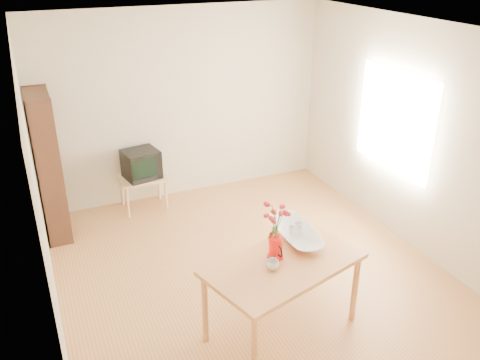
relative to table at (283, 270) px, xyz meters
name	(u,v)px	position (x,y,z in m)	size (l,w,h in m)	color
room	(254,164)	(0.15, 0.94, 0.64)	(4.50, 4.50, 4.50)	#AF723E
table	(283,270)	(0.00, 0.00, 0.00)	(1.54, 1.14, 0.75)	#C67D44
tv_stand	(143,182)	(-0.58, 2.90, -0.28)	(0.60, 0.45, 0.46)	#DDB17C
bookshelf	(49,171)	(-1.73, 2.68, 0.17)	(0.28, 0.70, 1.80)	#331A11
pitcher	(275,248)	(-0.04, 0.09, 0.18)	(0.14, 0.22, 0.22)	red
flowers	(276,220)	(-0.04, 0.09, 0.47)	(0.25, 0.25, 0.35)	red
mug	(272,265)	(-0.14, -0.05, 0.13)	(0.11, 0.11, 0.09)	white
bowl	(296,214)	(0.31, 0.34, 0.32)	(0.51, 0.51, 0.48)	white
teacup_a	(292,220)	(0.27, 0.34, 0.27)	(0.07, 0.07, 0.06)	white
teacup_b	(299,217)	(0.35, 0.36, 0.28)	(0.08, 0.08, 0.07)	white
television	(141,163)	(-0.58, 2.91, -0.01)	(0.50, 0.47, 0.38)	black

